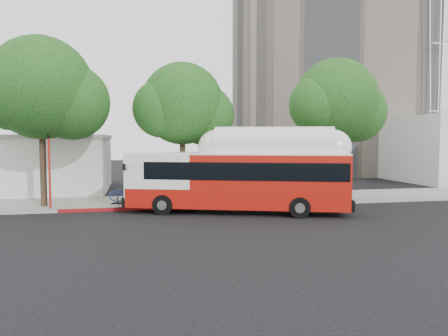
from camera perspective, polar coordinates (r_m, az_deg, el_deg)
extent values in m
plane|color=black|center=(21.51, -1.03, -6.86)|extent=(120.00, 120.00, 0.00)
cube|color=gray|center=(27.83, -3.44, -4.23)|extent=(60.00, 5.00, 0.15)
cube|color=gray|center=(25.28, -2.63, -5.06)|extent=(60.00, 0.30, 0.15)
cube|color=maroon|center=(25.01, -9.46, -5.20)|extent=(10.00, 0.32, 0.16)
cylinder|color=#2D2116|center=(26.81, -22.59, 1.53)|extent=(0.36, 0.36, 6.08)
sphere|color=#113E14|center=(26.93, -22.81, 9.63)|extent=(5.80, 5.80, 5.80)
sphere|color=#113E14|center=(26.80, -19.30, 8.12)|extent=(4.35, 4.35, 4.35)
cylinder|color=#2D2116|center=(26.96, -5.43, 1.15)|extent=(0.36, 0.36, 5.44)
sphere|color=#113E14|center=(27.00, -5.47, 8.37)|extent=(5.00, 5.00, 5.00)
sphere|color=#113E14|center=(27.33, -2.62, 6.91)|extent=(3.75, 3.75, 3.75)
cylinder|color=#2D2116|center=(29.52, 14.31, 1.60)|extent=(0.36, 0.36, 5.76)
sphere|color=#113E14|center=(29.60, 14.43, 8.58)|extent=(5.40, 5.40, 5.40)
sphere|color=#113E14|center=(30.39, 16.79, 7.05)|extent=(4.05, 4.05, 4.05)
cube|color=gray|center=(55.09, 12.95, 18.03)|extent=(18.00, 18.00, 35.00)
cube|color=#A5140B|center=(23.45, 1.70, -1.64)|extent=(11.85, 6.13, 2.82)
cube|color=black|center=(23.35, 2.89, -0.23)|extent=(10.76, 5.81, 0.92)
cube|color=white|center=(23.35, 1.71, 1.89)|extent=(11.82, 6.06, 0.10)
cube|color=white|center=(23.23, 6.48, 2.48)|extent=(6.51, 3.83, 0.53)
cube|color=black|center=(25.03, -12.99, -4.30)|extent=(1.30, 1.90, 0.06)
imported|color=navy|center=(24.97, -13.01, -3.23)|extent=(1.08, 1.76, 0.88)
cylinder|color=red|center=(25.79, -21.82, -0.83)|extent=(0.12, 0.12, 4.02)
cube|color=black|center=(25.71, -21.94, 3.86)|extent=(0.05, 0.40, 0.25)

